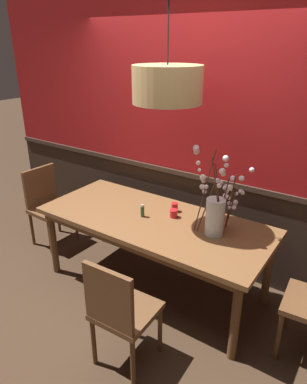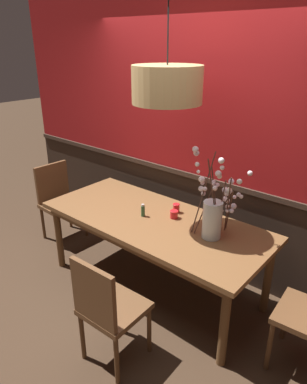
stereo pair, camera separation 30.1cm
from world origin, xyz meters
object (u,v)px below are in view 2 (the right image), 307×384
at_px(condiment_bottle, 143,211).
at_px(candle_holder_nearer_center, 176,208).
at_px(chair_far_side_left, 183,203).
at_px(vase_with_blossoms, 213,214).
at_px(dining_table, 153,226).
at_px(candle_holder_nearer_edge, 174,214).
at_px(chair_head_west_end, 58,198).
at_px(chair_near_side_right, 107,307).
at_px(pendant_lamp, 167,85).
at_px(chair_far_side_right, 230,221).

bearing_deg(condiment_bottle, candle_holder_nearer_center, 54.40).
distance_m(chair_far_side_left, vase_with_blossoms, 1.29).
distance_m(dining_table, candle_holder_nearer_edge, 0.22).
relative_size(chair_head_west_end, candle_holder_nearer_center, 10.57).
distance_m(candle_holder_nearer_center, candle_holder_nearer_edge, 0.12).
relative_size(dining_table, chair_near_side_right, 2.34).
height_order(chair_far_side_left, condiment_bottle, chair_far_side_left).
height_order(chair_near_side_right, condiment_bottle, chair_near_side_right).
xyz_separation_m(dining_table, chair_far_side_left, (-0.30, 0.90, -0.17)).
bearing_deg(chair_head_west_end, pendant_lamp, 0.77).
xyz_separation_m(vase_with_blossoms, condiment_bottle, (-0.69, -0.10, -0.15)).
xyz_separation_m(dining_table, candle_holder_nearer_center, (0.08, 0.24, 0.12)).
bearing_deg(dining_table, vase_with_blossoms, 7.54).
height_order(chair_far_side_left, pendant_lamp, pendant_lamp).
relative_size(chair_far_side_left, candle_holder_nearer_center, 10.34).
distance_m(chair_near_side_right, chair_far_side_left, 1.91).
xyz_separation_m(chair_far_side_left, candle_holder_nearer_edge, (0.44, -0.77, 0.29)).
relative_size(chair_head_west_end, vase_with_blossoms, 1.27).
height_order(vase_with_blossoms, candle_holder_nearer_center, vase_with_blossoms).
bearing_deg(chair_near_side_right, vase_with_blossoms, 75.93).
height_order(chair_far_side_right, candle_holder_nearer_edge, chair_far_side_right).
distance_m(dining_table, pendant_lamp, 1.28).
height_order(dining_table, candle_holder_nearer_edge, candle_holder_nearer_edge).
distance_m(chair_head_west_end, candle_holder_nearer_center, 1.66).
distance_m(chair_head_west_end, condiment_bottle, 1.47).
height_order(chair_far_side_right, pendant_lamp, pendant_lamp).
bearing_deg(pendant_lamp, candle_holder_nearer_center, 95.06).
height_order(dining_table, chair_far_side_left, chair_far_side_left).
xyz_separation_m(chair_far_side_right, candle_holder_nearer_center, (-0.26, -0.61, 0.29)).
distance_m(chair_near_side_right, candle_holder_nearer_edge, 1.09).
distance_m(dining_table, chair_far_side_right, 0.93).
relative_size(vase_with_blossoms, pendant_lamp, 0.77).
xyz_separation_m(chair_head_west_end, chair_far_side_left, (1.24, 0.87, -0.01)).
relative_size(chair_near_side_right, condiment_bottle, 7.64).
bearing_deg(chair_far_side_left, candle_holder_nearer_edge, -60.45).
xyz_separation_m(chair_near_side_right, candle_holder_nearer_edge, (-0.20, 1.04, 0.28)).
bearing_deg(candle_holder_nearer_edge, condiment_bottle, -147.48).
bearing_deg(candle_holder_nearer_center, candle_holder_nearer_edge, -62.85).
bearing_deg(pendant_lamp, chair_far_side_left, 115.05).
height_order(chair_near_side_right, vase_with_blossoms, vase_with_blossoms).
bearing_deg(pendant_lamp, chair_near_side_right, -76.22).
bearing_deg(condiment_bottle, pendant_lamp, 20.13).
distance_m(chair_far_side_left, pendant_lamp, 1.73).
relative_size(candle_holder_nearer_edge, pendant_lamp, 0.08).
xyz_separation_m(chair_far_side_right, vase_with_blossoms, (0.24, -0.77, 0.46)).
xyz_separation_m(chair_near_side_right, pendant_lamp, (-0.24, 0.96, 1.44)).
bearing_deg(candle_holder_nearer_edge, pendant_lamp, -115.70).
bearing_deg(chair_far_side_left, condiment_bottle, -78.37).
height_order(chair_head_west_end, candle_holder_nearer_center, chair_head_west_end).
distance_m(candle_holder_nearer_edge, condiment_bottle, 0.29).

